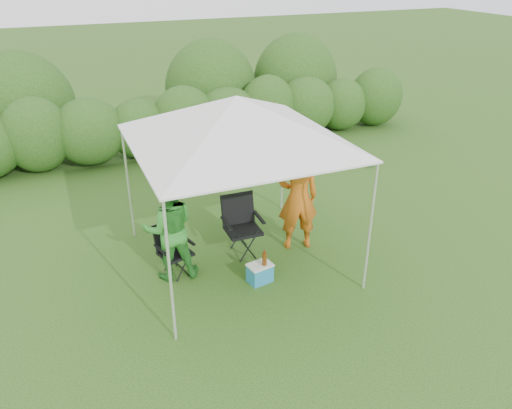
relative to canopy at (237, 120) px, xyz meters
name	(u,v)px	position (x,y,z in m)	size (l,w,h in m)	color
ground	(250,275)	(0.00, -0.50, -2.46)	(70.00, 70.00, 0.00)	#345B1C
hedge	(163,123)	(0.04, 5.50, -1.64)	(14.58, 1.53, 1.80)	#2C541A
canopy	(237,120)	(0.00, 0.00, 0.00)	(3.10, 3.10, 2.83)	silver
chair_right	(241,221)	(0.14, 0.27, -1.88)	(0.66, 0.60, 1.04)	black
chair_left	(172,246)	(-1.11, 0.09, -1.97)	(0.62, 0.59, 0.86)	black
man	(298,197)	(1.10, 0.04, -1.50)	(0.70, 0.46, 1.92)	#C15B16
woman	(169,229)	(-1.16, 0.00, -1.60)	(0.84, 0.65, 1.73)	#2E852B
cooler	(260,273)	(0.07, -0.71, -2.30)	(0.42, 0.34, 0.32)	teal
bottle	(264,258)	(0.13, -0.75, -2.01)	(0.07, 0.07, 0.27)	#592D0C
lawn_toy	(357,159)	(4.20, 2.88, -2.31)	(0.65, 0.54, 0.32)	yellow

